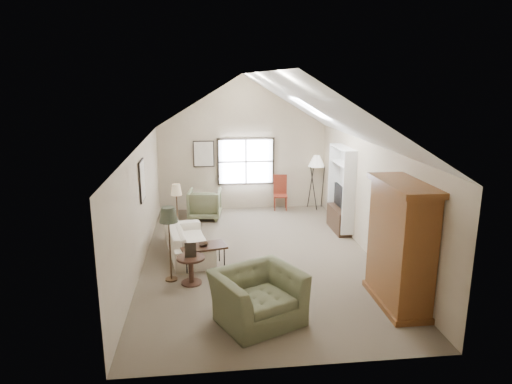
{
  "coord_description": "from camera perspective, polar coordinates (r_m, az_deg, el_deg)",
  "views": [
    {
      "loc": [
        -1.12,
        -9.44,
        3.89
      ],
      "look_at": [
        0.0,
        0.4,
        1.4
      ],
      "focal_mm": 32.0,
      "sensor_mm": 36.0,
      "label": 1
    }
  ],
  "objects": [
    {
      "name": "bowl",
      "position": [
        9.64,
        -6.63,
        -6.53
      ],
      "size": [
        0.27,
        0.27,
        0.06
      ],
      "primitive_type": "imported",
      "rotation": [
        0.0,
        0.0,
        0.25
      ],
      "color": "#342615",
      "rests_on": "coffee_table"
    },
    {
      "name": "armchair_far",
      "position": [
        12.99,
        -6.44,
        -1.49
      ],
      "size": [
        0.99,
        1.01,
        0.83
      ],
      "primitive_type": "imported",
      "rotation": [
        0.0,
        0.0,
        3.03
      ],
      "color": "#65704E",
      "rests_on": "ground"
    },
    {
      "name": "dark_lamp",
      "position": [
        9.05,
        -10.73,
        -6.35
      ],
      "size": [
        0.42,
        0.42,
        1.53
      ],
      "primitive_type": null,
      "rotation": [
        0.0,
        0.0,
        0.17
      ],
      "color": "#292D20",
      "rests_on": "ground"
    },
    {
      "name": "sofa",
      "position": [
        10.5,
        -8.45,
        -5.93
      ],
      "size": [
        1.22,
        2.31,
        0.64
      ],
      "primitive_type": "imported",
      "rotation": [
        0.0,
        0.0,
        1.74
      ],
      "color": "white",
      "rests_on": "ground"
    },
    {
      "name": "side_chair",
      "position": [
        13.75,
        3.07,
        -0.09
      ],
      "size": [
        0.45,
        0.45,
        1.04
      ],
      "primitive_type": "cube",
      "rotation": [
        0.0,
        0.0,
        -0.11
      ],
      "color": "maroon",
      "rests_on": "ground"
    },
    {
      "name": "tv_panel",
      "position": [
        11.94,
        10.47,
        -0.53
      ],
      "size": [
        0.05,
        0.9,
        0.55
      ],
      "primitive_type": "cube",
      "color": "black",
      "rests_on": "media_console"
    },
    {
      "name": "armoire",
      "position": [
        8.26,
        17.6,
        -6.32
      ],
      "size": [
        0.6,
        1.5,
        2.2
      ],
      "primitive_type": "cube",
      "color": "brown",
      "rests_on": "ground"
    },
    {
      "name": "side_table",
      "position": [
        9.02,
        -8.1,
        -9.66
      ],
      "size": [
        0.64,
        0.64,
        0.55
      ],
      "primitive_type": "cylinder",
      "rotation": [
        0.0,
        0.0,
        0.17
      ],
      "color": "#392117",
      "rests_on": "ground"
    },
    {
      "name": "tan_lamp",
      "position": [
        11.54,
        -9.83,
        -2.22
      ],
      "size": [
        0.32,
        0.32,
        1.37
      ],
      "primitive_type": null,
      "rotation": [
        0.0,
        0.0,
        0.17
      ],
      "color": "tan",
      "rests_on": "ground"
    },
    {
      "name": "window",
      "position": [
        13.68,
        -1.28,
        3.83
      ],
      "size": [
        1.72,
        0.08,
        1.42
      ],
      "primitive_type": "cube",
      "color": "black",
      "rests_on": "room_shell"
    },
    {
      "name": "armchair_near",
      "position": [
        7.61,
        0.23,
        -12.97
      ],
      "size": [
        1.68,
        1.6,
        0.86
      ],
      "primitive_type": "imported",
      "rotation": [
        0.0,
        0.0,
        0.44
      ],
      "color": "#616446",
      "rests_on": "ground"
    },
    {
      "name": "wall_art",
      "position": [
        11.61,
        -10.15,
        3.16
      ],
      "size": [
        1.97,
        3.71,
        0.88
      ],
      "color": "black",
      "rests_on": "room_shell"
    },
    {
      "name": "tripod_lamp",
      "position": [
        13.9,
        7.5,
        1.28
      ],
      "size": [
        0.64,
        0.64,
        1.67
      ],
      "primitive_type": null,
      "rotation": [
        0.0,
        0.0,
        -0.43
      ],
      "color": "white",
      "rests_on": "ground"
    },
    {
      "name": "coffee_table",
      "position": [
        9.74,
        -6.58,
        -8.0
      ],
      "size": [
        1.04,
        0.74,
        0.48
      ],
      "primitive_type": "cube",
      "rotation": [
        0.0,
        0.0,
        0.25
      ],
      "color": "#3E2119",
      "rests_on": "ground"
    },
    {
      "name": "media_console",
      "position": [
        12.11,
        10.34,
        -3.37
      ],
      "size": [
        0.34,
        1.18,
        0.6
      ],
      "primitive_type": "cube",
      "color": "#382316",
      "rests_on": "ground"
    },
    {
      "name": "tv_alcove",
      "position": [
        11.89,
        10.61,
        0.54
      ],
      "size": [
        0.32,
        1.3,
        2.1
      ],
      "primitive_type": "cube",
      "color": "white",
      "rests_on": "ground"
    },
    {
      "name": "room_shell",
      "position": [
        9.53,
        0.28,
        10.0
      ],
      "size": [
        5.01,
        8.01,
        4.0
      ],
      "color": "#695A4B",
      "rests_on": "ground"
    },
    {
      "name": "skylight",
      "position": [
        10.64,
        6.78,
        10.4
      ],
      "size": [
        0.8,
        1.2,
        0.52
      ],
      "primitive_type": null,
      "color": "white",
      "rests_on": "room_shell"
    }
  ]
}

